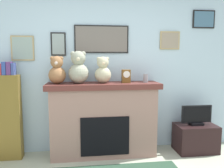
% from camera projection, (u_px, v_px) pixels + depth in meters
% --- Properties ---
extents(back_wall, '(5.20, 0.15, 2.60)m').
position_uv_depth(back_wall, '(102.00, 69.00, 3.64)').
color(back_wall, silver).
rests_on(back_wall, ground_plane).
extents(fireplace, '(1.67, 0.50, 1.11)m').
position_uv_depth(fireplace, '(104.00, 119.00, 3.44)').
color(fireplace, '#9A7367').
rests_on(fireplace, ground_plane).
extents(bookshelf, '(0.39, 0.16, 1.44)m').
position_uv_depth(bookshelf, '(7.00, 114.00, 3.28)').
color(bookshelf, brown).
rests_on(bookshelf, ground_plane).
extents(tv_stand, '(0.63, 0.40, 0.43)m').
position_uv_depth(tv_stand, '(195.00, 138.00, 3.60)').
color(tv_stand, black).
rests_on(tv_stand, ground_plane).
extents(television, '(0.49, 0.14, 0.31)m').
position_uv_depth(television, '(196.00, 116.00, 3.55)').
color(television, black).
rests_on(television, tv_stand).
extents(candle_jar, '(0.07, 0.07, 0.13)m').
position_uv_depth(candle_jar, '(146.00, 78.00, 3.44)').
color(candle_jar, gray).
rests_on(candle_jar, fireplace).
extents(mantel_clock, '(0.13, 0.09, 0.20)m').
position_uv_depth(mantel_clock, '(126.00, 76.00, 3.39)').
color(mantel_clock, brown).
rests_on(mantel_clock, fireplace).
extents(teddy_bear_grey, '(0.25, 0.25, 0.40)m').
position_uv_depth(teddy_bear_grey, '(57.00, 71.00, 3.25)').
color(teddy_bear_grey, '#966741').
rests_on(teddy_bear_grey, fireplace).
extents(teddy_bear_cream, '(0.29, 0.29, 0.47)m').
position_uv_depth(teddy_bear_cream, '(78.00, 69.00, 3.29)').
color(teddy_bear_cream, '#999D87').
rests_on(teddy_bear_cream, fireplace).
extents(teddy_bear_tan, '(0.24, 0.24, 0.39)m').
position_uv_depth(teddy_bear_tan, '(103.00, 71.00, 3.34)').
color(teddy_bear_tan, '#BAB693').
rests_on(teddy_bear_tan, fireplace).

